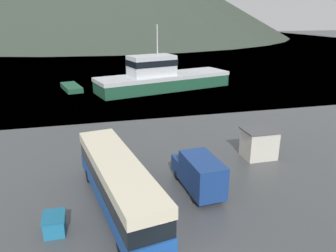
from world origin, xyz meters
TOP-DOWN VIEW (x-y plane):
  - water_surface at (0.00, 143.97)m, footprint 240.00×240.00m
  - tour_bus at (-2.58, 6.90)m, footprint 4.33×11.81m
  - delivery_van at (2.80, 7.65)m, footprint 2.27×5.36m
  - fishing_boat at (7.42, 38.60)m, footprint 22.12×10.93m
  - storage_bin at (-6.22, 5.27)m, footprint 1.19×1.44m
  - dock_kiosk at (9.37, 11.54)m, footprint 2.76×2.21m
  - small_boat at (-6.27, 41.67)m, footprint 3.66×6.57m

SIDE VIEW (x-z plane):
  - water_surface at x=0.00m, z-range 0.00..0.00m
  - small_boat at x=-6.27m, z-range 0.00..0.76m
  - storage_bin at x=-6.22m, z-range 0.01..1.09m
  - dock_kiosk at x=9.37m, z-range 0.01..2.46m
  - delivery_van at x=2.80m, z-range 0.06..2.58m
  - tour_bus at x=-2.58m, z-range 0.21..3.32m
  - fishing_boat at x=7.42m, z-range -2.95..6.86m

